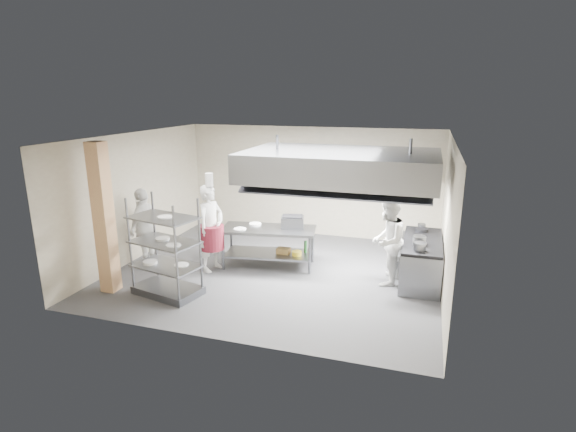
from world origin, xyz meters
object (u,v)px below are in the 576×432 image
(pass_rack, at_px, (165,247))
(stockpot, at_px, (419,240))
(chef_line, at_px, (387,241))
(chef_plating, at_px, (145,227))
(chef_head, at_px, (211,228))
(island, at_px, (269,247))
(griddle, at_px, (293,222))
(cooking_range, at_px, (421,261))

(pass_rack, height_order, stockpot, pass_rack)
(chef_line, height_order, chef_plating, chef_line)
(stockpot, bearing_deg, chef_head, -174.17)
(island, height_order, griddle, griddle)
(cooking_range, xyz_separation_m, chef_head, (-4.51, -0.79, 0.55))
(chef_head, relative_size, chef_plating, 1.07)
(cooking_range, height_order, stockpot, stockpot)
(cooking_range, xyz_separation_m, chef_plating, (-6.08, -0.99, 0.49))
(pass_rack, xyz_separation_m, chef_line, (4.08, 1.83, -0.05))
(pass_rack, height_order, griddle, pass_rack)
(stockpot, bearing_deg, griddle, 172.39)
(chef_line, relative_size, chef_plating, 1.01)
(cooking_range, height_order, chef_line, chef_line)
(pass_rack, relative_size, chef_line, 1.06)
(island, height_order, pass_rack, pass_rack)
(island, distance_m, chef_line, 2.72)
(chef_head, distance_m, griddle, 1.84)
(stockpot, bearing_deg, island, 177.61)
(stockpot, bearing_deg, pass_rack, -158.28)
(chef_plating, bearing_deg, cooking_range, 97.74)
(island, bearing_deg, chef_plating, -172.75)
(stockpot, bearing_deg, chef_plating, -173.76)
(griddle, bearing_deg, pass_rack, -144.38)
(chef_head, bearing_deg, cooking_range, -65.30)
(chef_line, relative_size, stockpot, 7.13)
(cooking_range, height_order, chef_head, chef_head)
(griddle, bearing_deg, island, -168.87)
(pass_rack, xyz_separation_m, cooking_range, (4.78, 2.21, -0.56))
(island, bearing_deg, griddle, 16.07)
(island, height_order, chef_plating, chef_plating)
(griddle, bearing_deg, chef_plating, -176.24)
(chef_line, bearing_deg, cooking_range, 127.99)
(chef_head, relative_size, stockpot, 7.50)
(island, xyz_separation_m, chef_line, (2.67, -0.18, 0.47))
(island, height_order, chef_line, chef_line)
(griddle, relative_size, stockpot, 1.94)
(cooking_range, bearing_deg, stockpot, -102.25)
(cooking_range, bearing_deg, chef_line, -151.68)
(island, xyz_separation_m, cooking_range, (3.37, 0.20, -0.04))
(chef_head, xyz_separation_m, chef_line, (3.81, 0.41, -0.05))
(chef_line, relative_size, griddle, 3.68)
(pass_rack, distance_m, chef_line, 4.47)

